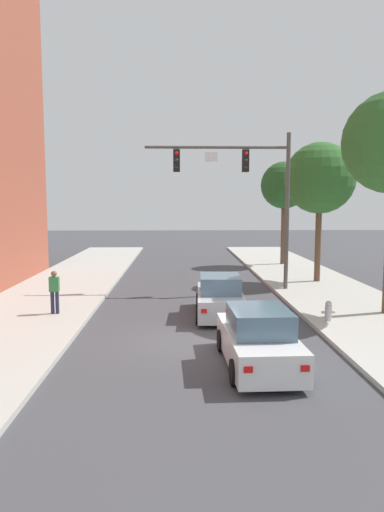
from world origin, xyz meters
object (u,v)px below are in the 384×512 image
object	(u,v)px
street_tree_second	(320,179)
street_tree_third	(284,186)
fire_hydrant	(328,311)
car_lead_silver	(220,297)
pedestrian_sidewalk_left_walker	(54,290)
traffic_signal_mast	(247,181)
car_following_white	(258,340)

from	to	relation	value
street_tree_second	street_tree_third	size ratio (longest dim) A/B	1.05
fire_hydrant	street_tree_second	bearing A→B (deg)	75.93
car_lead_silver	pedestrian_sidewalk_left_walker	xyz separation A→B (m)	(-6.28, -0.04, 0.34)
traffic_signal_mast	street_tree_third	world-z (taller)	traffic_signal_mast
pedestrian_sidewalk_left_walker	fire_hydrant	xyz separation A→B (m)	(10.04, -1.38, -0.56)
car_following_white	fire_hydrant	size ratio (longest dim) A/B	5.95
pedestrian_sidewalk_left_walker	street_tree_second	bearing A→B (deg)	30.33
street_tree_third	street_tree_second	bearing A→B (deg)	-88.05
street_tree_third	car_following_white	bearing A→B (deg)	-104.45
street_tree_second	car_lead_silver	bearing A→B (deg)	-129.74
street_tree_second	street_tree_third	xyz separation A→B (m)	(-0.25, 7.21, -0.11)
car_following_white	traffic_signal_mast	bearing A→B (deg)	83.51
traffic_signal_mast	street_tree_second	xyz separation A→B (m)	(4.18, 2.18, 0.25)
pedestrian_sidewalk_left_walker	fire_hydrant	distance (m)	10.15
pedestrian_sidewalk_left_walker	street_tree_second	distance (m)	14.81
fire_hydrant	street_tree_second	xyz separation A→B (m)	(2.13, 8.50, 5.10)
traffic_signal_mast	pedestrian_sidewalk_left_walker	world-z (taller)	traffic_signal_mast
traffic_signal_mast	street_tree_third	distance (m)	10.18
fire_hydrant	street_tree_third	distance (m)	16.59
car_following_white	pedestrian_sidewalk_left_walker	bearing A→B (deg)	140.65
car_following_white	pedestrian_sidewalk_left_walker	xyz separation A→B (m)	(-6.80, 5.57, 0.34)
car_following_white	street_tree_third	distance (m)	21.10
fire_hydrant	street_tree_second	distance (m)	10.14
pedestrian_sidewalk_left_walker	street_tree_third	size ratio (longest dim) A/B	0.24
car_lead_silver	pedestrian_sidewalk_left_walker	world-z (taller)	pedestrian_sidewalk_left_walker
car_following_white	fire_hydrant	distance (m)	5.31
street_tree_third	traffic_signal_mast	bearing A→B (deg)	-112.72
car_following_white	pedestrian_sidewalk_left_walker	distance (m)	8.79
pedestrian_sidewalk_left_walker	fire_hydrant	size ratio (longest dim) A/B	2.28
traffic_signal_mast	car_lead_silver	distance (m)	6.96
car_lead_silver	car_following_white	bearing A→B (deg)	-84.79
pedestrian_sidewalk_left_walker	fire_hydrant	bearing A→B (deg)	-7.81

